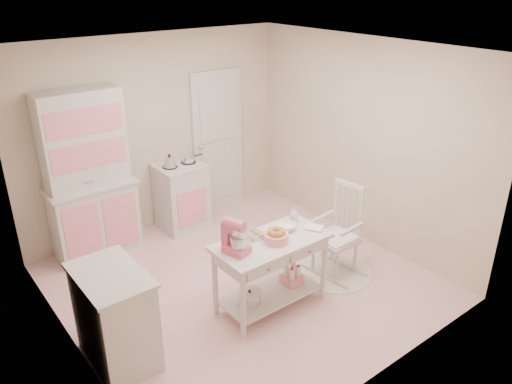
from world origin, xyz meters
TOP-DOWN VIEW (x-y plane):
  - room_shell at (0.00, 0.00)m, footprint 3.84×3.84m
  - door at (0.95, 1.87)m, footprint 0.82×0.05m
  - hutch at (-1.04, 1.66)m, footprint 1.06×0.50m
  - stove at (0.16, 1.61)m, footprint 0.62×0.57m
  - base_cabinet at (-1.63, -0.30)m, footprint 0.54×0.84m
  - lace_rug at (0.97, -0.50)m, footprint 0.92×0.92m
  - rocking_chair at (0.97, -0.50)m, footprint 0.55×0.76m
  - work_table at (-0.03, -0.54)m, footprint 1.20×0.60m
  - stand_mixer at (-0.45, -0.52)m, footprint 0.27×0.32m
  - cookie_tray at (-0.18, -0.36)m, footprint 0.34×0.24m
  - bread_basket at (-0.01, -0.59)m, footprint 0.25×0.25m
  - mixing_bowl at (0.23, -0.46)m, footprint 0.22×0.22m
  - metal_pitcher at (0.41, -0.38)m, footprint 0.10×0.10m
  - recipe_book at (0.42, -0.66)m, footprint 0.23×0.24m

SIDE VIEW (x-z plane):
  - lace_rug at x=0.97m, z-range 0.00..0.01m
  - work_table at x=-0.03m, z-range 0.00..0.80m
  - stove at x=0.16m, z-range 0.00..0.92m
  - base_cabinet at x=-1.63m, z-range 0.00..0.92m
  - rocking_chair at x=0.97m, z-range 0.00..1.10m
  - cookie_tray at x=-0.18m, z-range 0.80..0.82m
  - recipe_book at x=0.42m, z-range 0.80..0.82m
  - mixing_bowl at x=0.23m, z-range 0.80..0.87m
  - bread_basket at x=-0.01m, z-range 0.80..0.89m
  - metal_pitcher at x=0.41m, z-range 0.80..0.97m
  - stand_mixer at x=-0.45m, z-range 0.80..1.14m
  - door at x=0.95m, z-range 0.00..2.04m
  - hutch at x=-1.04m, z-range 0.00..2.08m
  - room_shell at x=0.00m, z-range 0.34..2.96m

